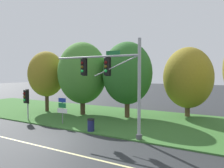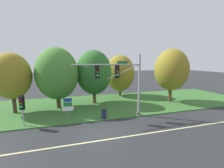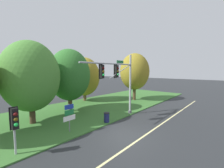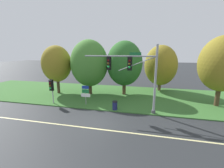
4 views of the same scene
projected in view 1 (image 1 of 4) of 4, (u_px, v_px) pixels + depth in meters
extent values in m
plane|color=#282B2D|center=(53.00, 141.00, 14.44)|extent=(160.00, 160.00, 0.00)
cube|color=beige|center=(39.00, 146.00, 13.41)|extent=(36.00, 0.16, 0.01)
cube|color=#386B2D|center=(114.00, 118.00, 21.57)|extent=(48.00, 11.50, 0.10)
cylinder|color=#9EA0A5|center=(139.00, 89.00, 14.30)|extent=(0.22, 0.22, 6.65)
cylinder|color=#4C4C51|center=(139.00, 137.00, 14.45)|extent=(0.40, 0.40, 0.30)
cylinder|color=#9EA0A5|center=(95.00, 57.00, 15.95)|extent=(7.04, 0.14, 0.14)
cylinder|color=#9EA0A5|center=(116.00, 66.00, 15.10)|extent=(3.55, 0.08, 1.47)
cube|color=black|center=(107.00, 67.00, 15.46)|extent=(0.34, 0.28, 1.22)
cube|color=black|center=(108.00, 67.00, 15.60)|extent=(0.46, 0.04, 1.34)
sphere|color=#4C0C0C|center=(106.00, 62.00, 15.29)|extent=(0.22, 0.22, 0.22)
sphere|color=#51420C|center=(106.00, 67.00, 15.31)|extent=(0.22, 0.22, 0.22)
sphere|color=green|center=(106.00, 71.00, 15.32)|extent=(0.22, 0.22, 0.22)
cube|color=black|center=(84.00, 67.00, 16.51)|extent=(0.34, 0.28, 1.22)
cube|color=black|center=(85.00, 67.00, 16.65)|extent=(0.46, 0.04, 1.34)
sphere|color=#4C0C0C|center=(82.00, 63.00, 16.34)|extent=(0.22, 0.22, 0.22)
sphere|color=#51420C|center=(82.00, 67.00, 16.35)|extent=(0.22, 0.22, 0.22)
sphere|color=green|center=(82.00, 71.00, 16.37)|extent=(0.22, 0.22, 0.22)
cube|color=#196B33|center=(113.00, 53.00, 15.11)|extent=(1.10, 0.04, 0.28)
cylinder|color=#9EA0A5|center=(28.00, 105.00, 20.49)|extent=(0.12, 0.12, 2.75)
cube|color=black|center=(26.00, 97.00, 20.28)|extent=(0.34, 0.28, 1.22)
cube|color=black|center=(27.00, 96.00, 20.42)|extent=(0.46, 0.04, 1.34)
sphere|color=#4C0C0C|center=(24.00, 93.00, 20.11)|extent=(0.22, 0.22, 0.22)
sphere|color=#51420C|center=(24.00, 97.00, 20.12)|extent=(0.22, 0.22, 0.22)
sphere|color=green|center=(24.00, 100.00, 20.14)|extent=(0.22, 0.22, 0.22)
cylinder|color=slate|center=(62.00, 111.00, 18.87)|extent=(0.08, 0.08, 2.27)
cube|color=#193399|center=(62.00, 100.00, 18.80)|extent=(0.81, 0.03, 0.37)
cube|color=#197238|center=(62.00, 105.00, 18.82)|extent=(0.83, 0.03, 0.42)
cube|color=white|center=(62.00, 111.00, 18.84)|extent=(1.10, 0.03, 0.40)
cylinder|color=#423021|center=(47.00, 97.00, 25.07)|extent=(0.41, 0.41, 3.14)
ellipsoid|color=olive|center=(47.00, 74.00, 24.93)|extent=(4.13, 4.13, 5.16)
cylinder|color=#423021|center=(83.00, 100.00, 23.13)|extent=(0.52, 0.52, 2.98)
ellipsoid|color=#478433|center=(82.00, 73.00, 22.99)|extent=(5.15, 5.15, 6.44)
cylinder|color=#4C3823|center=(127.00, 102.00, 21.60)|extent=(0.49, 0.49, 3.02)
ellipsoid|color=#2D6B28|center=(127.00, 73.00, 21.46)|extent=(4.91, 4.91, 6.14)
cylinder|color=brown|center=(187.00, 104.00, 22.06)|extent=(0.49, 0.49, 2.57)
ellipsoid|color=olive|center=(188.00, 78.00, 21.93)|extent=(4.89, 4.89, 6.12)
cylinder|color=#191E4C|center=(91.00, 125.00, 16.43)|extent=(0.52, 0.52, 0.85)
cylinder|color=black|center=(91.00, 119.00, 16.41)|extent=(0.56, 0.56, 0.08)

